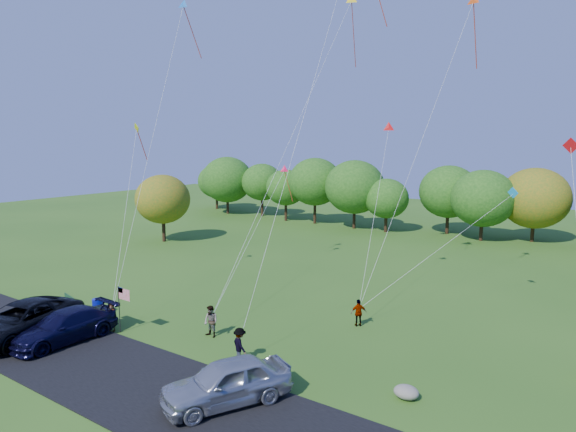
# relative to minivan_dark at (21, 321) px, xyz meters

# --- Properties ---
(ground) EXTENTS (140.00, 140.00, 0.00)m
(ground) POSITION_rel_minivan_dark_xyz_m (7.92, 4.25, -0.99)
(ground) COLOR #2F5B1A
(ground) RESTS_ON ground
(asphalt_lane) EXTENTS (44.00, 6.00, 0.06)m
(asphalt_lane) POSITION_rel_minivan_dark_xyz_m (7.92, 0.25, -0.96)
(asphalt_lane) COLOR black
(asphalt_lane) RESTS_ON ground
(treeline) EXTENTS (77.47, 28.07, 8.14)m
(treeline) POSITION_rel_minivan_dark_xyz_m (12.58, 40.22, 3.73)
(treeline) COLOR #392214
(treeline) RESTS_ON ground
(minivan_dark) EXTENTS (4.58, 7.22, 1.86)m
(minivan_dark) POSITION_rel_minivan_dark_xyz_m (0.00, 0.00, 0.00)
(minivan_dark) COLOR black
(minivan_dark) RESTS_ON asphalt_lane
(minivan_navy) EXTENTS (2.46, 5.62, 1.61)m
(minivan_navy) POSITION_rel_minivan_dark_xyz_m (2.34, 1.03, -0.12)
(minivan_navy) COLOR black
(minivan_navy) RESTS_ON asphalt_lane
(minivan_silver) EXTENTS (4.24, 5.65, 1.79)m
(minivan_silver) POSITION_rel_minivan_dark_xyz_m (13.51, 1.12, -0.03)
(minivan_silver) COLOR #AEB2BA
(minivan_silver) RESTS_ON asphalt_lane
(flyer_a) EXTENTS (0.61, 0.44, 1.56)m
(flyer_a) POSITION_rel_minivan_dark_xyz_m (2.99, 3.45, -0.21)
(flyer_a) COLOR #4C4C59
(flyer_a) RESTS_ON ground
(flyer_b) EXTENTS (0.88, 0.71, 1.71)m
(flyer_b) POSITION_rel_minivan_dark_xyz_m (8.07, 5.95, -0.13)
(flyer_b) COLOR #4C4C59
(flyer_b) RESTS_ON ground
(flyer_c) EXTENTS (1.23, 1.01, 1.66)m
(flyer_c) POSITION_rel_minivan_dark_xyz_m (11.34, 4.48, -0.16)
(flyer_c) COLOR #4C4C59
(flyer_c) RESTS_ON ground
(flyer_d) EXTENTS (0.94, 0.88, 1.55)m
(flyer_d) POSITION_rel_minivan_dark_xyz_m (13.79, 11.95, -0.21)
(flyer_d) COLOR #4C4C59
(flyer_d) RESTS_ON ground
(park_bench) EXTENTS (1.57, 0.59, 0.88)m
(park_bench) POSITION_rel_minivan_dark_xyz_m (-2.36, 4.31, -0.52)
(park_bench) COLOR #163D22
(park_bench) RESTS_ON ground
(trash_barrel) EXTENTS (0.63, 0.63, 0.95)m
(trash_barrel) POSITION_rel_minivan_dark_xyz_m (-0.07, 4.67, -0.51)
(trash_barrel) COLOR #0B14AE
(trash_barrel) RESTS_ON ground
(flag_assembly) EXTENTS (0.96, 0.63, 2.61)m
(flag_assembly) POSITION_rel_minivan_dark_xyz_m (3.83, 3.55, 0.98)
(flag_assembly) COLOR black
(flag_assembly) RESTS_ON ground
(boulder_near) EXTENTS (1.18, 0.92, 0.59)m
(boulder_near) POSITION_rel_minivan_dark_xyz_m (13.84, 4.15, -0.69)
(boulder_near) COLOR #9C9A88
(boulder_near) RESTS_ON ground
(boulder_far) EXTENTS (1.05, 0.88, 0.55)m
(boulder_far) POSITION_rel_minivan_dark_xyz_m (19.20, 5.69, -0.71)
(boulder_far) COLOR gray
(boulder_far) RESTS_ON ground
(kites_aloft) EXTENTS (26.94, 11.90, 16.55)m
(kites_aloft) POSITION_rel_minivan_dark_xyz_m (10.04, 17.30, 16.30)
(kites_aloft) COLOR red
(kites_aloft) RESTS_ON ground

